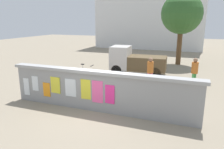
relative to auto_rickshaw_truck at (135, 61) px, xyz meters
The scene contains 9 objects.
ground 1.97m from the auto_rickshaw_truck, 83.67° to the left, with size 60.00×60.00×0.00m, color gray.
poster_wall 6.26m from the auto_rickshaw_truck, 88.32° to the right, with size 7.90×0.42×1.64m.
auto_rickshaw_truck is the anchor object (origin of this frame).
motorcycle 3.79m from the auto_rickshaw_truck, 103.93° to the right, with size 1.90×0.56×0.87m.
bicycle_near 3.45m from the auto_rickshaw_truck, 138.25° to the right, with size 1.71×0.44×0.95m.
person_walking 2.86m from the auto_rickshaw_truck, 58.78° to the right, with size 0.47×0.47×1.62m.
person_bystander 4.08m from the auto_rickshaw_truck, 24.93° to the right, with size 0.47×0.47×1.62m.
tree_roadside 5.98m from the auto_rickshaw_truck, 61.57° to the left, with size 3.18×3.18×5.62m.
building_background 15.19m from the auto_rickshaw_truck, 98.02° to the left, with size 13.46×5.03×9.24m.
Camera 1 is at (3.35, -7.30, 3.55)m, focal length 34.34 mm.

